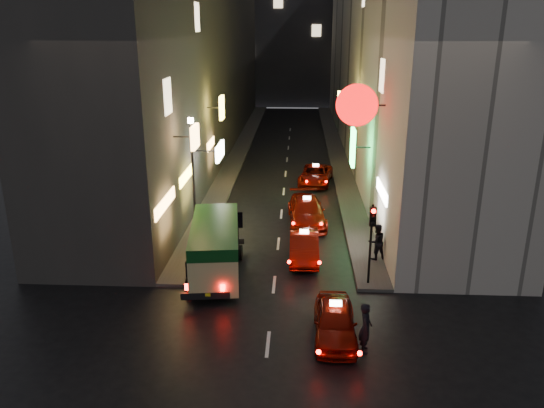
% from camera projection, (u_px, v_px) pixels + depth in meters
% --- Properties ---
extents(building_left, '(7.60, 52.00, 18.00)m').
position_uv_depth(building_left, '(194.00, 45.00, 44.34)').
color(building_left, '#353230').
rests_on(building_left, ground).
extents(building_right, '(8.33, 52.00, 18.00)m').
position_uv_depth(building_right, '(386.00, 46.00, 43.56)').
color(building_right, '#B7B1A8').
rests_on(building_right, ground).
extents(building_far, '(30.00, 10.00, 22.00)m').
position_uv_depth(building_far, '(294.00, 23.00, 73.62)').
color(building_far, '#303035').
rests_on(building_far, ground).
extents(sidewalk_left, '(1.50, 52.00, 0.15)m').
position_uv_depth(sidewalk_left, '(240.00, 150.00, 47.00)').
color(sidewalk_left, '#474442').
rests_on(sidewalk_left, ground).
extents(sidewalk_right, '(1.50, 52.00, 0.15)m').
position_uv_depth(sidewalk_right, '(336.00, 151.00, 46.59)').
color(sidewalk_right, '#474442').
rests_on(sidewalk_right, ground).
extents(minibus, '(2.64, 5.86, 2.43)m').
position_uv_depth(minibus, '(215.00, 243.00, 23.03)').
color(minibus, '#C8BD7D').
rests_on(minibus, ground).
extents(taxi_near, '(1.94, 4.60, 1.63)m').
position_uv_depth(taxi_near, '(335.00, 319.00, 18.63)').
color(taxi_near, '#6D0C03').
rests_on(taxi_near, ground).
extents(taxi_second, '(1.95, 4.69, 1.66)m').
position_uv_depth(taxi_second, '(304.00, 244.00, 25.02)').
color(taxi_second, '#6D0C03').
rests_on(taxi_second, ground).
extents(taxi_third, '(2.49, 5.26, 1.79)m').
position_uv_depth(taxi_third, '(307.00, 209.00, 29.53)').
color(taxi_third, '#6D0C03').
rests_on(taxi_third, ground).
extents(taxi_far, '(2.54, 4.81, 1.63)m').
position_uv_depth(taxi_far, '(316.00, 173.00, 37.05)').
color(taxi_far, '#6D0C03').
rests_on(taxi_far, ground).
extents(pedestrian_crossing, '(0.47, 0.69, 2.03)m').
position_uv_depth(pedestrian_crossing, '(366.00, 325.00, 17.72)').
color(pedestrian_crossing, black).
rests_on(pedestrian_crossing, ground).
extents(pedestrian_sidewalk, '(0.86, 0.70, 1.96)m').
position_uv_depth(pedestrian_sidewalk, '(377.00, 239.00, 24.52)').
color(pedestrian_sidewalk, black).
rests_on(pedestrian_sidewalk, sidewalk_right).
extents(traffic_light, '(0.26, 0.43, 3.50)m').
position_uv_depth(traffic_light, '(372.00, 228.00, 21.60)').
color(traffic_light, black).
rests_on(traffic_light, sidewalk_right).
extents(lamp_post, '(0.28, 0.28, 6.22)m').
position_uv_depth(lamp_post, '(193.00, 172.00, 25.96)').
color(lamp_post, black).
rests_on(lamp_post, sidewalk_left).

